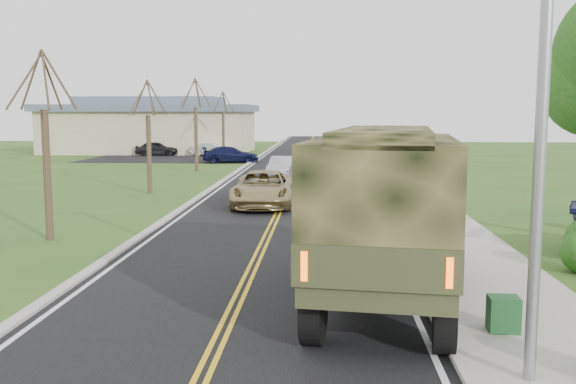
# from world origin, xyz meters

# --- Properties ---
(ground) EXTENTS (160.00, 160.00, 0.00)m
(ground) POSITION_xyz_m (0.00, 0.00, 0.00)
(ground) COLOR #2A4F1A
(ground) RESTS_ON ground
(road) EXTENTS (8.00, 120.00, 0.01)m
(road) POSITION_xyz_m (0.00, 40.00, 0.01)
(road) COLOR black
(road) RESTS_ON ground
(curb_right) EXTENTS (0.30, 120.00, 0.12)m
(curb_right) POSITION_xyz_m (4.15, 40.00, 0.06)
(curb_right) COLOR #9E998E
(curb_right) RESTS_ON ground
(sidewalk_right) EXTENTS (3.20, 120.00, 0.10)m
(sidewalk_right) POSITION_xyz_m (5.90, 40.00, 0.05)
(sidewalk_right) COLOR #9E998E
(sidewalk_right) RESTS_ON ground
(curb_left) EXTENTS (0.30, 120.00, 0.10)m
(curb_left) POSITION_xyz_m (-4.15, 40.00, 0.05)
(curb_left) COLOR #9E998E
(curb_left) RESTS_ON ground
(street_light) EXTENTS (1.65, 0.22, 8.00)m
(street_light) POSITION_xyz_m (4.90, -0.50, 4.43)
(street_light) COLOR gray
(street_light) RESTS_ON ground
(bare_tree_a) EXTENTS (1.93, 2.26, 6.08)m
(bare_tree_a) POSITION_xyz_m (-7.00, 10.00, 2.63)
(bare_tree_a) COLOR #38281C
(bare_tree_a) RESTS_ON ground
(bare_tree_b) EXTENTS (1.83, 2.14, 5.73)m
(bare_tree_b) POSITION_xyz_m (-7.00, 22.00, 2.48)
(bare_tree_b) COLOR #38281C
(bare_tree_b) RESTS_ON ground
(bare_tree_c) EXTENTS (2.04, 2.39, 6.42)m
(bare_tree_c) POSITION_xyz_m (-7.00, 34.00, 2.78)
(bare_tree_c) COLOR #38281C
(bare_tree_c) RESTS_ON ground
(bare_tree_d) EXTENTS (1.88, 2.20, 5.91)m
(bare_tree_d) POSITION_xyz_m (-7.00, 46.00, 2.55)
(bare_tree_d) COLOR #38281C
(bare_tree_d) RESTS_ON ground
(commercial_building) EXTENTS (25.50, 21.50, 5.65)m
(commercial_building) POSITION_xyz_m (-15.98, 55.97, 2.69)
(commercial_building) COLOR tan
(commercial_building) RESTS_ON ground
(military_truck) EXTENTS (3.63, 7.89, 3.80)m
(military_truck) POSITION_xyz_m (3.17, 3.45, 2.17)
(military_truck) COLOR black
(military_truck) RESTS_ON ground
(suv_champagne) EXTENTS (2.74, 5.65, 1.55)m
(suv_champagne) POSITION_xyz_m (-0.80, 17.84, 0.77)
(suv_champagne) COLOR #A08C5A
(suv_champagne) RESTS_ON ground
(sedan_silver) EXTENTS (1.73, 4.15, 1.33)m
(sedan_silver) POSITION_xyz_m (-0.80, 30.13, 0.67)
(sedan_silver) COLOR #B7B7BC
(sedan_silver) RESTS_ON ground
(utility_box_far) EXTENTS (0.56, 0.47, 0.65)m
(utility_box_far) POSITION_xyz_m (5.19, 1.66, 0.43)
(utility_box_far) COLOR #194821
(utility_box_far) RESTS_ON sidewalk_right
(lot_car_dark) EXTENTS (4.11, 1.84, 1.37)m
(lot_car_dark) POSITION_xyz_m (-13.98, 50.00, 0.69)
(lot_car_dark) COLOR black
(lot_car_dark) RESTS_ON ground
(lot_car_silver) EXTENTS (4.09, 1.92, 1.30)m
(lot_car_silver) POSITION_xyz_m (-8.63, 49.56, 0.65)
(lot_car_silver) COLOR silver
(lot_car_silver) RESTS_ON ground
(lot_car_navy) EXTENTS (4.86, 2.80, 1.32)m
(lot_car_navy) POSITION_xyz_m (-5.80, 42.00, 0.66)
(lot_car_navy) COLOR black
(lot_car_navy) RESTS_ON ground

